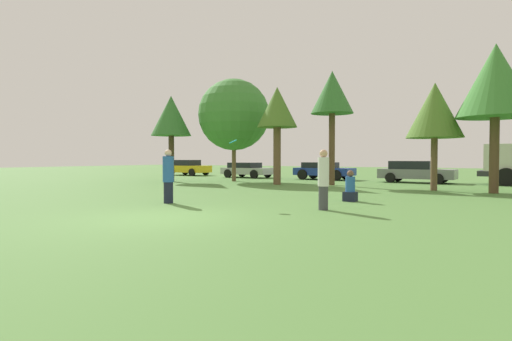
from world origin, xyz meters
TOP-DOWN VIEW (x-y plane):
  - ground_plane at (0.00, 0.00)m, footprint 120.00×120.00m
  - person_thrower at (-2.35, 2.52)m, footprint 0.37×0.37m
  - person_catcher at (2.75, 3.60)m, footprint 0.32×0.32m
  - frisbee at (-0.25, 3.29)m, footprint 0.28×0.26m
  - bystander_sitting at (2.61, 6.32)m, footprint 0.44×0.37m
  - tree_0 at (-11.10, 11.85)m, footprint 2.54×2.54m
  - tree_1 at (-7.93, 14.29)m, footprint 4.60×4.60m
  - tree_2 at (-3.97, 12.92)m, footprint 2.29×2.29m
  - tree_3 at (-1.12, 14.03)m, footprint 2.35×2.35m
  - tree_4 at (4.32, 13.03)m, footprint 2.55×2.55m
  - tree_5 at (6.74, 12.79)m, footprint 3.15×3.15m
  - parked_car_yellow at (-16.65, 19.70)m, footprint 3.94×2.04m
  - parked_car_silver at (-9.98, 18.95)m, footprint 3.96×2.16m
  - parked_car_blue at (-3.82, 19.30)m, footprint 4.10×2.02m
  - parked_car_grey at (2.37, 18.96)m, footprint 4.41×2.03m

SIDE VIEW (x-z plane):
  - ground_plane at x=0.00m, z-range 0.00..0.00m
  - bystander_sitting at x=2.61m, z-range -0.09..0.99m
  - parked_car_silver at x=-9.98m, z-range 0.04..1.20m
  - parked_car_blue at x=-3.82m, z-range 0.06..1.26m
  - parked_car_grey at x=2.37m, z-range 0.02..1.35m
  - parked_car_yellow at x=-16.65m, z-range 0.02..1.36m
  - person_catcher at x=2.75m, z-range 0.02..1.78m
  - person_thrower at x=-2.35m, z-range 0.00..1.80m
  - frisbee at x=-0.25m, z-range 1.95..2.14m
  - tree_4 at x=4.32m, z-range 1.19..6.19m
  - tree_0 at x=-11.10m, z-range 1.41..6.89m
  - tree_2 at x=-3.97m, z-range 1.50..7.04m
  - tree_1 at x=-7.93m, z-range 1.00..7.60m
  - tree_5 at x=6.74m, z-range 1.58..7.97m
  - tree_3 at x=-1.12m, z-range 1.88..8.21m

